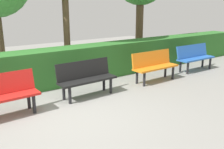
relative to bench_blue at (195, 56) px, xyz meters
name	(u,v)px	position (x,y,z in m)	size (l,w,h in m)	color
ground_plane	(69,113)	(5.08, 0.76, -0.48)	(19.21, 19.21, 0.00)	gray
bench_blue	(195,56)	(0.00, 0.00, 0.00)	(1.50, 0.48, 0.86)	blue
bench_orange	(154,65)	(2.01, 0.10, 0.00)	(1.47, 0.46, 0.86)	orange
bench_black	(86,77)	(4.24, 0.06, 0.00)	(1.47, 0.50, 0.86)	black
bench_red	(0,94)	(6.22, 0.13, 0.00)	(1.47, 0.52, 0.86)	red
hedge_row	(66,66)	(4.16, -1.20, 0.02)	(15.21, 0.76, 1.01)	#2D6B28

